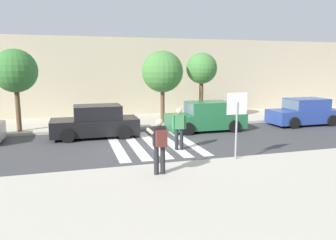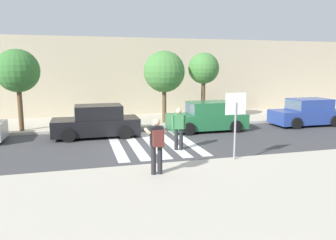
# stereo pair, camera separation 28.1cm
# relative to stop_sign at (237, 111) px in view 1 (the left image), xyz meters

# --- Properties ---
(ground_plane) EXTENTS (120.00, 120.00, 0.00)m
(ground_plane) POSITION_rel_stop_sign_xyz_m (-2.15, 3.43, -1.85)
(ground_plane) COLOR #424244
(sidewalk_near) EXTENTS (60.00, 6.00, 0.14)m
(sidewalk_near) POSITION_rel_stop_sign_xyz_m (-2.15, -2.77, -1.78)
(sidewalk_near) COLOR beige
(sidewalk_near) RESTS_ON ground
(sidewalk_far) EXTENTS (60.00, 4.80, 0.14)m
(sidewalk_far) POSITION_rel_stop_sign_xyz_m (-2.15, 9.43, -1.78)
(sidewalk_far) COLOR beige
(sidewalk_far) RESTS_ON ground
(building_facade_far) EXTENTS (56.00, 4.00, 5.28)m
(building_facade_far) POSITION_rel_stop_sign_xyz_m (-2.15, 13.83, 0.79)
(building_facade_far) COLOR beige
(building_facade_far) RESTS_ON ground
(crosswalk_stripe_0) EXTENTS (0.44, 5.20, 0.01)m
(crosswalk_stripe_0) POSITION_rel_stop_sign_xyz_m (-3.75, 3.63, -1.85)
(crosswalk_stripe_0) COLOR silver
(crosswalk_stripe_0) RESTS_ON ground
(crosswalk_stripe_1) EXTENTS (0.44, 5.20, 0.01)m
(crosswalk_stripe_1) POSITION_rel_stop_sign_xyz_m (-2.95, 3.63, -1.85)
(crosswalk_stripe_1) COLOR silver
(crosswalk_stripe_1) RESTS_ON ground
(crosswalk_stripe_2) EXTENTS (0.44, 5.20, 0.01)m
(crosswalk_stripe_2) POSITION_rel_stop_sign_xyz_m (-2.15, 3.63, -1.85)
(crosswalk_stripe_2) COLOR silver
(crosswalk_stripe_2) RESTS_ON ground
(crosswalk_stripe_3) EXTENTS (0.44, 5.20, 0.01)m
(crosswalk_stripe_3) POSITION_rel_stop_sign_xyz_m (-1.35, 3.63, -1.85)
(crosswalk_stripe_3) COLOR silver
(crosswalk_stripe_3) RESTS_ON ground
(crosswalk_stripe_4) EXTENTS (0.44, 5.20, 0.01)m
(crosswalk_stripe_4) POSITION_rel_stop_sign_xyz_m (-0.55, 3.63, -1.85)
(crosswalk_stripe_4) COLOR silver
(crosswalk_stripe_4) RESTS_ON ground
(stop_sign) EXTENTS (0.76, 0.08, 2.36)m
(stop_sign) POSITION_rel_stop_sign_xyz_m (0.00, 0.00, 0.00)
(stop_sign) COLOR gray
(stop_sign) RESTS_ON sidewalk_near
(photographer_with_backpack) EXTENTS (0.59, 0.84, 1.72)m
(photographer_with_backpack) POSITION_rel_stop_sign_xyz_m (-3.02, -0.89, -0.69)
(photographer_with_backpack) COLOR #232328
(photographer_with_backpack) RESTS_ON sidewalk_near
(pedestrian_crossing) EXTENTS (0.57, 0.31, 1.72)m
(pedestrian_crossing) POSITION_rel_stop_sign_xyz_m (-1.36, 2.28, -0.88)
(pedestrian_crossing) COLOR #232328
(pedestrian_crossing) RESTS_ON ground
(parked_car_black) EXTENTS (4.10, 1.92, 1.55)m
(parked_car_black) POSITION_rel_stop_sign_xyz_m (-4.45, 5.73, -1.13)
(parked_car_black) COLOR black
(parked_car_black) RESTS_ON ground
(parked_car_green) EXTENTS (4.10, 1.92, 1.55)m
(parked_car_green) POSITION_rel_stop_sign_xyz_m (1.30, 5.73, -1.13)
(parked_car_green) COLOR #236B3D
(parked_car_green) RESTS_ON ground
(parked_car_blue) EXTENTS (4.10, 1.92, 1.55)m
(parked_car_blue) POSITION_rel_stop_sign_xyz_m (7.48, 5.73, -1.13)
(parked_car_blue) COLOR #284293
(parked_car_blue) RESTS_ON ground
(street_tree_west) EXTENTS (2.16, 2.16, 4.11)m
(street_tree_west) POSITION_rel_stop_sign_xyz_m (-8.13, 7.63, 1.30)
(street_tree_west) COLOR brown
(street_tree_west) RESTS_ON sidewalk_far
(street_tree_center) EXTENTS (2.37, 2.37, 4.13)m
(street_tree_center) POSITION_rel_stop_sign_xyz_m (-0.46, 8.06, 1.22)
(street_tree_center) COLOR brown
(street_tree_center) RESTS_ON sidewalk_far
(street_tree_east) EXTENTS (1.84, 1.84, 4.05)m
(street_tree_east) POSITION_rel_stop_sign_xyz_m (1.98, 8.16, 1.38)
(street_tree_east) COLOR brown
(street_tree_east) RESTS_ON sidewalk_far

